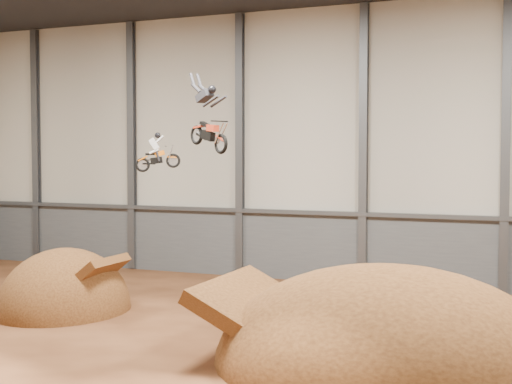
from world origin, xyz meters
TOP-DOWN VIEW (x-y plane):
  - floor at (0.00, 0.00)m, footprint 40.00×40.00m
  - back_wall at (0.00, 15.00)m, footprint 40.00×0.10m
  - lower_band_back at (0.00, 14.90)m, footprint 39.80×0.18m
  - steel_rail at (0.00, 14.75)m, footprint 39.80×0.35m
  - steel_column_0 at (-16.67, 14.80)m, footprint 0.40×0.36m
  - steel_column_1 at (-10.00, 14.80)m, footprint 0.40×0.36m
  - steel_column_2 at (-3.33, 14.80)m, footprint 0.40×0.36m
  - steel_column_3 at (3.33, 14.80)m, footprint 0.40×0.36m
  - steel_column_4 at (10.00, 14.80)m, footprint 0.40×0.36m
  - takeoff_ramp at (-6.78, 4.25)m, footprint 5.26×6.07m
  - landing_ramp at (7.29, 1.52)m, footprint 10.85×9.60m
  - fmx_rider_a at (-3.08, 5.74)m, footprint 2.15×1.52m
  - fmx_rider_b at (-0.30, 4.59)m, footprint 3.64×2.55m

SIDE VIEW (x-z plane):
  - floor at x=0.00m, z-range 0.00..0.00m
  - takeoff_ramp at x=-6.78m, z-range -2.63..2.63m
  - landing_ramp at x=7.29m, z-range -3.13..3.13m
  - lower_band_back at x=0.00m, z-range 0.00..3.50m
  - steel_rail at x=0.00m, z-range 3.45..3.65m
  - fmx_rider_a at x=-3.08m, z-range 5.77..7.67m
  - back_wall at x=0.00m, z-range 0.00..14.00m
  - steel_column_0 at x=-16.67m, z-range 0.05..13.95m
  - steel_column_1 at x=-10.00m, z-range 0.05..13.95m
  - steel_column_2 at x=-3.33m, z-range 0.05..13.95m
  - steel_column_3 at x=3.33m, z-range 0.05..13.95m
  - steel_column_4 at x=10.00m, z-range 0.05..13.95m
  - fmx_rider_b at x=-0.30m, z-range 6.41..9.74m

